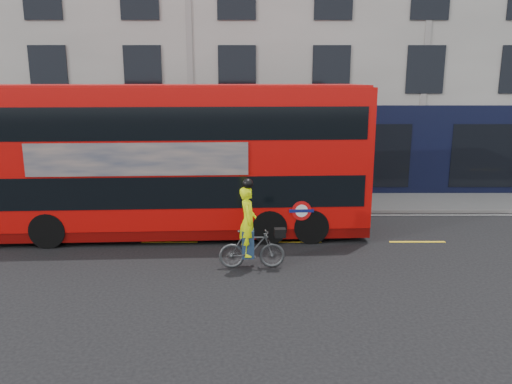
{
  "coord_description": "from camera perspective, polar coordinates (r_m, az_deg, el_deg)",
  "views": [
    {
      "loc": [
        2.75,
        -13.8,
        5.19
      ],
      "look_at": [
        2.79,
        1.91,
        1.56
      ],
      "focal_mm": 35.0,
      "sensor_mm": 36.0,
      "label": 1
    }
  ],
  "objects": [
    {
      "name": "cyclist",
      "position": [
        13.77,
        -0.63,
        -5.31
      ],
      "size": [
        1.86,
        0.72,
        2.55
      ],
      "rotation": [
        0.0,
        0.0,
        0.03
      ],
      "color": "#434648",
      "rests_on": "ground"
    },
    {
      "name": "road_edge_line",
      "position": [
        19.41,
        -8.29,
        -2.64
      ],
      "size": [
        58.0,
        0.1,
        0.01
      ],
      "primitive_type": "cube",
      "color": "silver",
      "rests_on": "ground"
    },
    {
      "name": "building_terrace",
      "position": [
        26.98,
        -6.3,
        17.82
      ],
      "size": [
        50.0,
        10.07,
        15.0
      ],
      "color": "#B3B0A9",
      "rests_on": "ground"
    },
    {
      "name": "ground",
      "position": [
        14.99,
        -10.79,
        -7.49
      ],
      "size": [
        120.0,
        120.0,
        0.0
      ],
      "primitive_type": "plane",
      "color": "black",
      "rests_on": "ground"
    },
    {
      "name": "kerb",
      "position": [
        19.68,
        -8.18,
        -2.23
      ],
      "size": [
        60.0,
        0.12,
        0.13
      ],
      "primitive_type": "cube",
      "color": "slate",
      "rests_on": "ground"
    },
    {
      "name": "lane_dashes",
      "position": [
        16.38,
        -9.85,
        -5.65
      ],
      "size": [
        58.0,
        0.12,
        0.01
      ],
      "primitive_type": null,
      "color": "yellow",
      "rests_on": "ground"
    },
    {
      "name": "bus",
      "position": [
        16.67,
        -8.59,
        3.71
      ],
      "size": [
        12.41,
        3.39,
        4.96
      ],
      "rotation": [
        0.0,
        0.0,
        0.05
      ],
      "color": "#C40A07",
      "rests_on": "ground"
    },
    {
      "name": "pavement",
      "position": [
        21.11,
        -7.62,
        -1.18
      ],
      "size": [
        60.0,
        3.0,
        0.12
      ],
      "primitive_type": "cube",
      "color": "gray",
      "rests_on": "ground"
    }
  ]
}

